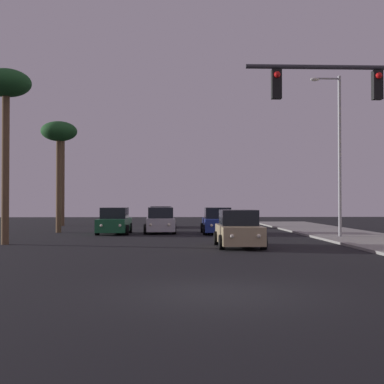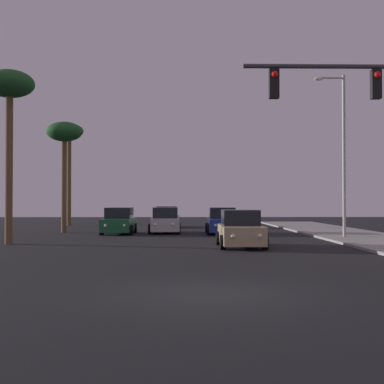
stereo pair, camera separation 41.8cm
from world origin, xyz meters
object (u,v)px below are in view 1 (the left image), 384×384
palm_tree_near (6,92)px  car_white (161,218)px  palm_tree_mid (59,137)px  car_blue (218,222)px  street_lamp (337,147)px  palm_tree_far (63,137)px  car_silver (160,221)px  car_green (114,222)px  car_tan (239,230)px

palm_tree_near → car_white: bearing=67.4°
palm_tree_near → palm_tree_mid: bearing=87.4°
car_blue → palm_tree_mid: size_ratio=0.58×
street_lamp → palm_tree_near: size_ratio=1.07×
car_white → car_blue: 9.74m
car_white → palm_tree_mid: 11.36m
car_white → street_lamp: bearing=128.8°
palm_tree_mid → palm_tree_far: bearing=100.1°
car_white → car_silver: 8.06m
car_blue → street_lamp: size_ratio=0.48×
car_green → car_tan: 12.12m
car_blue → car_white: bearing=-66.3°
car_green → car_blue: (6.60, -0.03, 0.00)m
car_silver → street_lamp: bearing=149.0°
street_lamp → palm_tree_far: bearing=138.5°
car_tan → car_silver: bearing=-71.0°
car_green → palm_tree_near: size_ratio=0.51×
car_silver → street_lamp: street_lamp is taller
car_tan → car_blue: 10.09m
car_tan → street_lamp: size_ratio=0.48×
car_green → car_blue: size_ratio=1.00×
palm_tree_mid → car_tan: bearing=-48.3°
car_blue → palm_tree_far: palm_tree_far is taller
car_green → car_tan: (6.68, -10.11, 0.00)m
street_lamp → palm_tree_far: 24.94m
car_tan → car_silver: size_ratio=0.99×
palm_tree_mid → street_lamp: bearing=-20.9°
palm_tree_near → car_green: bearing=62.3°
car_silver → street_lamp: (10.02, -5.58, 4.36)m
car_white → car_blue: (3.78, -8.97, 0.00)m
car_tan → car_blue: size_ratio=1.00×
car_tan → palm_tree_far: bearing=-60.4°
car_green → palm_tree_near: 11.42m
car_blue → street_lamp: (6.33, -4.67, 4.36)m
palm_tree_near → palm_tree_mid: palm_tree_near is taller
car_blue → street_lamp: 8.99m
car_blue → car_green: bearing=0.6°
car_blue → car_silver: bearing=-13.0°
car_tan → car_silver: 11.63m
car_tan → palm_tree_mid: 16.85m
car_white → car_green: bearing=74.8°
car_blue → palm_tree_near: palm_tree_near is taller
palm_tree_far → car_white: bearing=-18.2°
car_green → palm_tree_mid: (-3.89, 1.73, 5.66)m
car_white → palm_tree_near: bearing=69.7°
street_lamp → palm_tree_near: (-17.28, -3.58, 2.21)m
car_white → car_tan: bearing=103.7°
car_blue → palm_tree_near: 15.20m
car_tan → palm_tree_mid: palm_tree_mid is taller
car_tan → street_lamp: bearing=-138.9°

